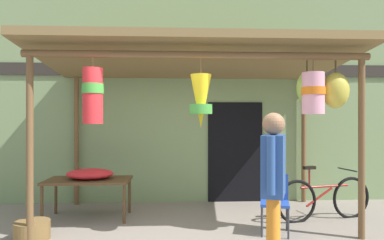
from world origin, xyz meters
TOP-DOWN VIEW (x-y plane):
  - shop_facade at (0.01, 2.33)m, footprint 11.74×0.29m
  - market_stall_canopy at (0.36, 0.91)m, footprint 5.01×2.61m
  - display_table at (-1.51, 1.17)m, footprint 1.39×0.72m
  - flower_heap_on_table at (-1.47, 1.17)m, footprint 0.78×0.55m
  - folding_chair at (1.40, 0.33)m, footprint 0.49×0.49m
  - wicker_basket_by_table at (-2.03, 0.19)m, footprint 0.47×0.47m
  - parked_bicycle at (2.40, 0.88)m, footprint 1.72×0.52m
  - vendor_in_orange at (0.98, -1.05)m, footprint 0.35×0.56m

SIDE VIEW (x-z plane):
  - wicker_basket_by_table at x=-2.03m, z-range 0.00..0.25m
  - parked_bicycle at x=2.40m, z-range -0.11..0.81m
  - folding_chair at x=1.40m, z-range 0.08..0.92m
  - display_table at x=-1.51m, z-range 0.26..0.92m
  - flower_heap_on_table at x=-1.47m, z-range 0.66..0.83m
  - vendor_in_orange at x=0.98m, z-range 0.16..1.89m
  - shop_facade at x=0.01m, z-range 0.00..4.27m
  - market_stall_canopy at x=0.36m, z-range 1.08..3.91m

